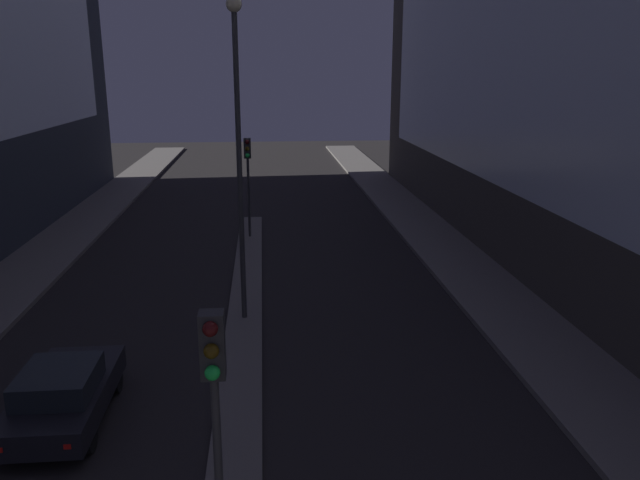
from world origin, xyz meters
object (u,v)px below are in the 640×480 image
at_px(traffic_light_mid, 248,165).
at_px(street_lamp, 238,128).
at_px(car_left_lane, 64,394).
at_px(traffic_light_near, 215,399).

relative_size(traffic_light_mid, street_lamp, 0.48).
xyz_separation_m(street_lamp, car_left_lane, (-3.80, -5.61, -5.26)).
xyz_separation_m(traffic_light_mid, car_left_lane, (-3.80, -15.49, -2.72)).
height_order(street_lamp, car_left_lane, street_lamp).
bearing_deg(traffic_light_near, street_lamp, 90.00).
distance_m(traffic_light_near, street_lamp, 11.29).
distance_m(traffic_light_near, traffic_light_mid, 20.88).
distance_m(street_lamp, car_left_lane, 8.58).
xyz_separation_m(traffic_light_mid, street_lamp, (0.00, -9.88, 2.53)).
relative_size(traffic_light_near, car_left_lane, 1.13).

